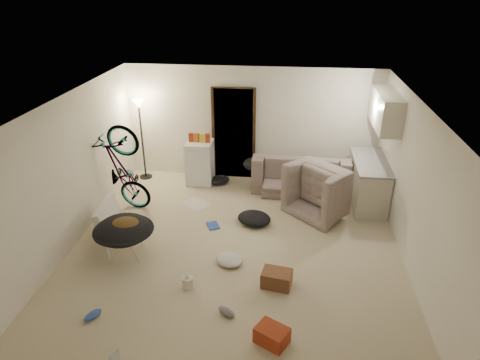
# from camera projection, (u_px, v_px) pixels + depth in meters

# --- Properties ---
(floor) EXTENTS (5.50, 6.00, 0.02)m
(floor) POSITION_uv_depth(u_px,v_px,m) (235.00, 251.00, 7.20)
(floor) COLOR beige
(floor) RESTS_ON ground
(ceiling) EXTENTS (5.50, 6.00, 0.02)m
(ceiling) POSITION_uv_depth(u_px,v_px,m) (234.00, 105.00, 6.11)
(ceiling) COLOR white
(ceiling) RESTS_ON wall_back
(wall_back) EXTENTS (5.50, 0.02, 2.50)m
(wall_back) POSITION_uv_depth(u_px,v_px,m) (252.00, 124.00, 9.35)
(wall_back) COLOR white
(wall_back) RESTS_ON floor
(wall_front) EXTENTS (5.50, 0.02, 2.50)m
(wall_front) POSITION_uv_depth(u_px,v_px,m) (193.00, 326.00, 3.96)
(wall_front) COLOR white
(wall_front) RESTS_ON floor
(wall_left) EXTENTS (0.02, 6.00, 2.50)m
(wall_left) POSITION_uv_depth(u_px,v_px,m) (66.00, 175.00, 6.94)
(wall_left) COLOR white
(wall_left) RESTS_ON floor
(wall_right) EXTENTS (0.02, 6.00, 2.50)m
(wall_right) POSITION_uv_depth(u_px,v_px,m) (418.00, 193.00, 6.36)
(wall_right) COLOR white
(wall_right) RESTS_ON floor
(doorway) EXTENTS (0.85, 0.10, 2.04)m
(doorway) POSITION_uv_depth(u_px,v_px,m) (234.00, 134.00, 9.46)
(doorway) COLOR black
(doorway) RESTS_ON floor
(door_trim) EXTENTS (0.97, 0.04, 2.10)m
(door_trim) POSITION_uv_depth(u_px,v_px,m) (234.00, 134.00, 9.43)
(door_trim) COLOR #362413
(door_trim) RESTS_ON floor
(floor_lamp) EXTENTS (0.28, 0.28, 1.81)m
(floor_lamp) POSITION_uv_depth(u_px,v_px,m) (140.00, 123.00, 9.26)
(floor_lamp) COLOR black
(floor_lamp) RESTS_ON floor
(kitchen_counter) EXTENTS (0.60, 1.50, 0.88)m
(kitchen_counter) POSITION_uv_depth(u_px,v_px,m) (368.00, 183.00, 8.54)
(kitchen_counter) COLOR beige
(kitchen_counter) RESTS_ON floor
(counter_top) EXTENTS (0.64, 1.54, 0.04)m
(counter_top) POSITION_uv_depth(u_px,v_px,m) (371.00, 162.00, 8.34)
(counter_top) COLOR gray
(counter_top) RESTS_ON kitchen_counter
(kitchen_uppers) EXTENTS (0.38, 1.40, 0.65)m
(kitchen_uppers) POSITION_uv_depth(u_px,v_px,m) (386.00, 110.00, 7.88)
(kitchen_uppers) COLOR beige
(kitchen_uppers) RESTS_ON wall_right
(sofa) EXTENTS (2.05, 0.84, 0.59)m
(sofa) POSITION_uv_depth(u_px,v_px,m) (300.00, 177.00, 9.15)
(sofa) COLOR #383F38
(sofa) RESTS_ON floor
(armchair) EXTENTS (1.52, 1.51, 0.74)m
(armchair) POSITION_uv_depth(u_px,v_px,m) (328.00, 193.00, 8.31)
(armchair) COLOR #383F38
(armchair) RESTS_ON floor
(bicycle) EXTENTS (1.95, 1.08, 1.07)m
(bicycle) POSITION_uv_depth(u_px,v_px,m) (124.00, 188.00, 8.26)
(bicycle) COLOR black
(bicycle) RESTS_ON floor
(mini_fridge) EXTENTS (0.56, 0.56, 0.95)m
(mini_fridge) POSITION_uv_depth(u_px,v_px,m) (200.00, 162.00, 9.39)
(mini_fridge) COLOR white
(mini_fridge) RESTS_ON floor
(snack_box_0) EXTENTS (0.11, 0.08, 0.30)m
(snack_box_0) POSITION_uv_depth(u_px,v_px,m) (191.00, 140.00, 9.18)
(snack_box_0) COLOR maroon
(snack_box_0) RESTS_ON mini_fridge
(snack_box_1) EXTENTS (0.11, 0.09, 0.30)m
(snack_box_1) POSITION_uv_depth(u_px,v_px,m) (197.00, 140.00, 9.17)
(snack_box_1) COLOR #CD5E19
(snack_box_1) RESTS_ON mini_fridge
(snack_box_2) EXTENTS (0.12, 0.10, 0.30)m
(snack_box_2) POSITION_uv_depth(u_px,v_px,m) (202.00, 140.00, 9.16)
(snack_box_2) COLOR yellow
(snack_box_2) RESTS_ON mini_fridge
(snack_box_3) EXTENTS (0.11, 0.09, 0.30)m
(snack_box_3) POSITION_uv_depth(u_px,v_px,m) (208.00, 140.00, 9.14)
(snack_box_3) COLOR maroon
(snack_box_3) RESTS_ON mini_fridge
(saucer_chair) EXTENTS (0.97, 0.97, 0.69)m
(saucer_chair) POSITION_uv_depth(u_px,v_px,m) (124.00, 235.00, 6.89)
(saucer_chair) COLOR silver
(saucer_chair) RESTS_ON floor
(hoodie) EXTENTS (0.57, 0.51, 0.22)m
(hoodie) POSITION_uv_depth(u_px,v_px,m) (125.00, 225.00, 6.77)
(hoodie) COLOR #483518
(hoodie) RESTS_ON saucer_chair
(sofa_drape) EXTENTS (0.56, 0.46, 0.28)m
(sofa_drape) POSITION_uv_depth(u_px,v_px,m) (256.00, 164.00, 9.14)
(sofa_drape) COLOR black
(sofa_drape) RESTS_ON sofa
(tv_box) EXTENTS (0.32, 0.92, 0.61)m
(tv_box) POSITION_uv_depth(u_px,v_px,m) (108.00, 218.00, 7.58)
(tv_box) COLOR silver
(tv_box) RESTS_ON floor
(drink_case_a) EXTENTS (0.48, 0.38, 0.25)m
(drink_case_a) POSITION_uv_depth(u_px,v_px,m) (277.00, 279.00, 6.33)
(drink_case_a) COLOR brown
(drink_case_a) RESTS_ON floor
(drink_case_b) EXTENTS (0.48, 0.44, 0.23)m
(drink_case_b) POSITION_uv_depth(u_px,v_px,m) (272.00, 335.00, 5.35)
(drink_case_b) COLOR maroon
(drink_case_b) RESTS_ON floor
(juicer) EXTENTS (0.17, 0.17, 0.24)m
(juicer) POSITION_uv_depth(u_px,v_px,m) (188.00, 282.00, 6.31)
(juicer) COLOR beige
(juicer) RESTS_ON floor
(newspaper) EXTENTS (0.67, 0.65, 0.01)m
(newspaper) POSITION_uv_depth(u_px,v_px,m) (197.00, 204.00, 8.66)
(newspaper) COLOR silver
(newspaper) RESTS_ON floor
(book_blue) EXTENTS (0.30, 0.33, 0.03)m
(book_blue) POSITION_uv_depth(u_px,v_px,m) (213.00, 226.00, 7.89)
(book_blue) COLOR #3053AF
(book_blue) RESTS_ON floor
(book_white) EXTENTS (0.32, 0.35, 0.03)m
(book_white) POSITION_uv_depth(u_px,v_px,m) (251.00, 217.00, 8.18)
(book_white) COLOR silver
(book_white) RESTS_ON floor
(shoe_1) EXTENTS (0.26, 0.23, 0.09)m
(shoe_1) POSITION_uv_depth(u_px,v_px,m) (248.00, 215.00, 8.19)
(shoe_1) COLOR slate
(shoe_1) RESTS_ON floor
(shoe_2) EXTENTS (0.23, 0.29, 0.10)m
(shoe_2) POSITION_uv_depth(u_px,v_px,m) (93.00, 315.00, 5.76)
(shoe_2) COLOR #3053AF
(shoe_2) RESTS_ON floor
(shoe_3) EXTENTS (0.30, 0.25, 0.11)m
(shoe_3) POSITION_uv_depth(u_px,v_px,m) (227.00, 312.00, 5.81)
(shoe_3) COLOR slate
(shoe_3) RESTS_ON floor
(clothes_lump_a) EXTENTS (0.77, 0.72, 0.20)m
(clothes_lump_a) POSITION_uv_depth(u_px,v_px,m) (254.00, 218.00, 7.96)
(clothes_lump_a) COLOR black
(clothes_lump_a) RESTS_ON floor
(clothes_lump_b) EXTENTS (0.62, 0.61, 0.14)m
(clothes_lump_b) POSITION_uv_depth(u_px,v_px,m) (219.00, 180.00, 9.52)
(clothes_lump_b) COLOR black
(clothes_lump_b) RESTS_ON floor
(clothes_lump_c) EXTENTS (0.56, 0.53, 0.14)m
(clothes_lump_c) POSITION_uv_depth(u_px,v_px,m) (229.00, 260.00, 6.85)
(clothes_lump_c) COLOR silver
(clothes_lump_c) RESTS_ON floor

